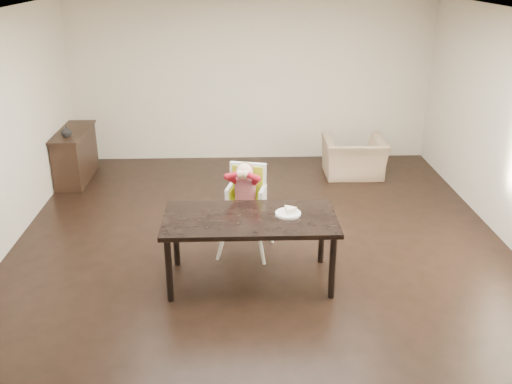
{
  "coord_description": "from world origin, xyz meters",
  "views": [
    {
      "loc": [
        -0.28,
        -5.99,
        3.22
      ],
      "look_at": [
        -0.07,
        -0.22,
        0.86
      ],
      "focal_mm": 40.0,
      "sensor_mm": 36.0,
      "label": 1
    }
  ],
  "objects_px": {
    "armchair": "(354,151)",
    "sideboard": "(75,155)",
    "high_chair": "(246,189)",
    "dining_table": "(250,224)"
  },
  "relations": [
    {
      "from": "dining_table",
      "to": "armchair",
      "type": "bearing_deg",
      "value": 61.17
    },
    {
      "from": "armchair",
      "to": "sideboard",
      "type": "distance_m",
      "value": 4.37
    },
    {
      "from": "dining_table",
      "to": "high_chair",
      "type": "xyz_separation_m",
      "value": [
        -0.03,
        0.69,
        0.11
      ]
    },
    {
      "from": "high_chair",
      "to": "sideboard",
      "type": "bearing_deg",
      "value": 149.72
    },
    {
      "from": "sideboard",
      "to": "dining_table",
      "type": "bearing_deg",
      "value": -50.19
    },
    {
      "from": "dining_table",
      "to": "sideboard",
      "type": "relative_size",
      "value": 1.43
    },
    {
      "from": "armchair",
      "to": "sideboard",
      "type": "xyz_separation_m",
      "value": [
        -4.37,
        0.01,
        -0.02
      ]
    },
    {
      "from": "dining_table",
      "to": "sideboard",
      "type": "distance_m",
      "value": 4.13
    },
    {
      "from": "high_chair",
      "to": "dining_table",
      "type": "bearing_deg",
      "value": -74.29
    },
    {
      "from": "dining_table",
      "to": "armchair",
      "type": "xyz_separation_m",
      "value": [
        1.74,
        3.15,
        -0.26
      ]
    }
  ]
}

